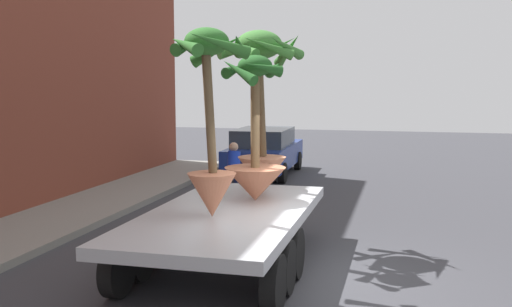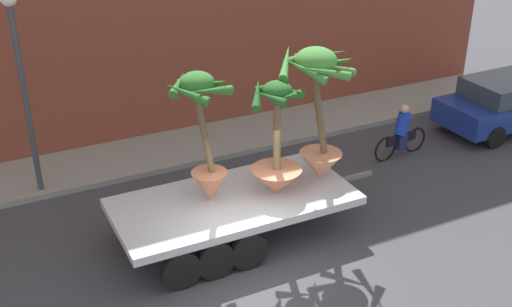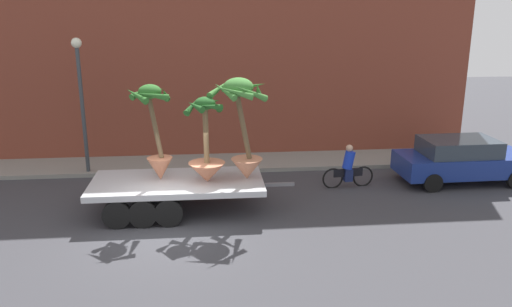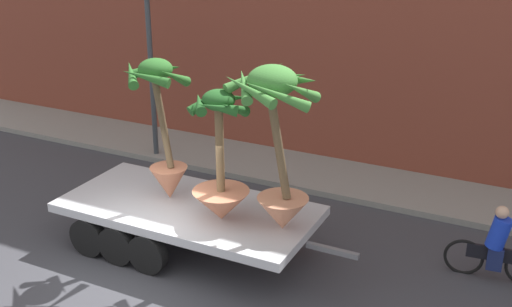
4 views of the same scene
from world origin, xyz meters
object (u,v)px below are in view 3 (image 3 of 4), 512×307
at_px(cyclist, 348,168).
at_px(potted_palm_front, 206,153).
at_px(flatbed_trailer, 170,187).
at_px(potted_palm_rear, 242,125).
at_px(street_lamp, 81,88).
at_px(potted_palm_middle, 155,134).
at_px(parked_car, 462,159).

bearing_deg(cyclist, potted_palm_front, -159.33).
height_order(flatbed_trailer, potted_palm_rear, potted_palm_rear).
bearing_deg(potted_palm_rear, potted_palm_front, -171.49).
distance_m(potted_palm_front, street_lamp, 6.08).
relative_size(potted_palm_middle, potted_palm_front, 1.13).
bearing_deg(potted_palm_middle, parked_car, 9.00).
xyz_separation_m(potted_palm_rear, potted_palm_front, (-1.08, -0.16, -0.78)).
relative_size(cyclist, parked_car, 0.40).
relative_size(flatbed_trailer, potted_palm_front, 2.40).
height_order(potted_palm_rear, potted_palm_middle, potted_palm_rear).
bearing_deg(street_lamp, cyclist, -13.41).
xyz_separation_m(flatbed_trailer, potted_palm_middle, (-0.34, 0.08, 1.66)).
xyz_separation_m(potted_palm_rear, parked_car, (7.86, 1.81, -1.84)).
relative_size(potted_palm_middle, cyclist, 1.57).
bearing_deg(potted_palm_middle, flatbed_trailer, -13.83).
height_order(potted_palm_rear, cyclist, potted_palm_rear).
distance_m(potted_palm_middle, potted_palm_front, 1.60).
xyz_separation_m(potted_palm_middle, parked_car, (10.42, 1.65, -1.59)).
bearing_deg(potted_palm_rear, potted_palm_middle, 176.50).
relative_size(potted_palm_rear, cyclist, 1.67).
distance_m(potted_palm_middle, street_lamp, 4.76).
height_order(cyclist, street_lamp, street_lamp).
bearing_deg(potted_palm_rear, flatbed_trailer, 178.14).
xyz_separation_m(parked_car, street_lamp, (-13.31, 2.04, 2.40)).
relative_size(potted_palm_front, cyclist, 1.39).
xyz_separation_m(flatbed_trailer, cyclist, (5.96, 1.59, -0.09)).
bearing_deg(street_lamp, flatbed_trailer, -49.43).
bearing_deg(cyclist, street_lamp, 166.59).
relative_size(flatbed_trailer, street_lamp, 1.27).
distance_m(potted_palm_rear, potted_palm_middle, 2.58).
relative_size(flatbed_trailer, potted_palm_rear, 2.00).
bearing_deg(potted_palm_front, cyclist, 20.67).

